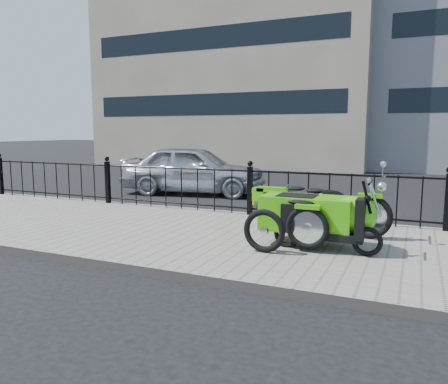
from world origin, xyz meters
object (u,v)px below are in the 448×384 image
at_px(scooter, 319,223).
at_px(spare_tire, 264,231).
at_px(motorcycle_sidecar, 321,212).
at_px(sedan_car, 194,170).

relative_size(scooter, spare_tire, 2.47).
bearing_deg(motorcycle_sidecar, scooter, -82.58).
distance_m(scooter, spare_tire, 0.78).
relative_size(spare_tire, sedan_car, 0.15).
xyz_separation_m(motorcycle_sidecar, scooter, (0.05, -0.39, -0.08)).
distance_m(spare_tire, sedan_car, 6.61).
distance_m(motorcycle_sidecar, sedan_car, 6.41).
relative_size(motorcycle_sidecar, scooter, 1.53).
bearing_deg(scooter, sedan_car, 132.82).
bearing_deg(sedan_car, scooter, -147.13).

